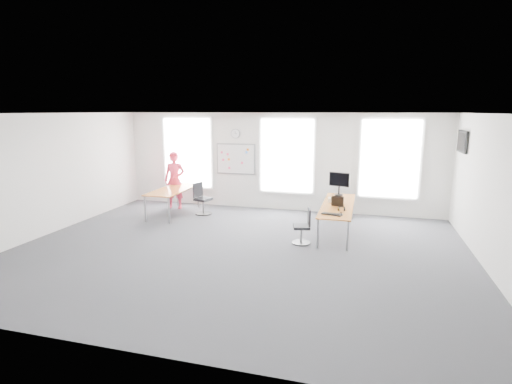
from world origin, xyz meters
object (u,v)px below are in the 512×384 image
(keyboard, at_px, (332,214))
(chair_right, at_px, (304,228))
(desk_right, at_px, (338,206))
(person, at_px, (175,180))
(headphones, at_px, (341,209))
(monitor, at_px, (339,182))
(desk_left, at_px, (173,191))
(chair_left, at_px, (202,200))

(keyboard, bearing_deg, chair_right, -152.28)
(desk_right, relative_size, keyboard, 6.27)
(desk_right, height_order, person, person)
(headphones, bearing_deg, chair_right, -138.20)
(person, distance_m, keyboard, 5.58)
(desk_right, xyz_separation_m, monitor, (-0.06, 1.17, 0.44))
(keyboard, bearing_deg, monitor, 107.55)
(desk_right, height_order, monitor, monitor)
(desk_left, xyz_separation_m, headphones, (4.98, -1.11, 0.05))
(desk_right, bearing_deg, monitor, 92.81)
(chair_right, xyz_separation_m, monitor, (0.63, 2.33, 0.74))
(monitor, bearing_deg, desk_right, -70.83)
(chair_left, height_order, headphones, chair_left)
(chair_right, distance_m, headphones, 1.06)
(chair_right, xyz_separation_m, keyboard, (0.63, 0.11, 0.35))
(chair_right, relative_size, monitor, 1.28)
(chair_right, height_order, headphones, chair_right)
(person, relative_size, keyboard, 3.88)
(chair_left, distance_m, monitor, 4.09)
(desk_left, relative_size, keyboard, 4.56)
(desk_left, relative_size, chair_left, 2.25)
(chair_left, xyz_separation_m, person, (-1.10, 0.44, 0.49))
(chair_left, xyz_separation_m, monitor, (4.01, 0.41, 0.69))
(desk_left, distance_m, chair_left, 0.89)
(chair_right, distance_m, person, 5.08)
(monitor, bearing_deg, person, -164.02)
(monitor, bearing_deg, headphones, -67.84)
(desk_right, relative_size, desk_left, 1.37)
(person, bearing_deg, chair_left, -30.65)
(desk_left, bearing_deg, desk_right, -5.83)
(desk_left, xyz_separation_m, keyboard, (4.80, -1.55, 0.01))
(desk_left, height_order, keyboard, desk_left)
(keyboard, bearing_deg, desk_right, 104.31)
(desk_left, xyz_separation_m, chair_right, (4.17, -1.66, -0.34))
(chair_right, distance_m, chair_left, 3.88)
(headphones, bearing_deg, person, 168.83)
(keyboard, bearing_deg, person, 173.82)
(monitor, bearing_deg, keyboard, -73.76)
(person, distance_m, monitor, 5.11)
(headphones, height_order, monitor, monitor)
(monitor, bearing_deg, desk_left, -155.71)
(person, height_order, headphones, person)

